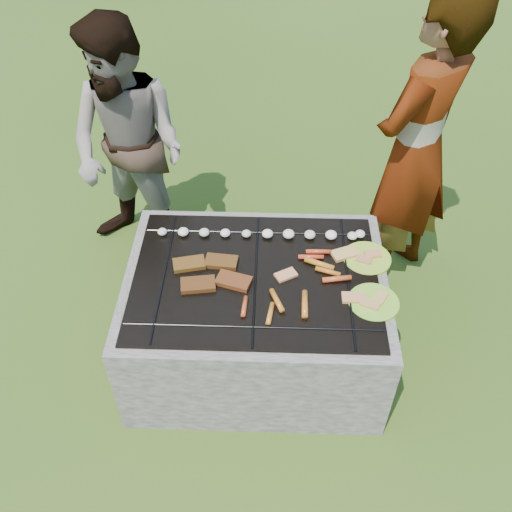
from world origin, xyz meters
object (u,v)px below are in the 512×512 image
Objects in this scene: fire_pit at (256,319)px; bystander at (129,150)px; cook at (416,151)px; plate_far at (367,258)px; plate_near at (374,302)px.

fire_pit is 1.24m from bystander.
fire_pit is 1.25m from cook.
plate_far is 0.30m from plate_near.
plate_near is at bearing -90.06° from plate_far.
fire_pit is 0.67m from plate_far.
plate_far is at bearing 17.31° from cook.
plate_far is 0.17× the size of cook.
bystander reaches higher than plate_far.
fire_pit is 0.67m from plate_near.
fire_pit is 0.73× the size of cook.
plate_far is 1.51m from bystander.
plate_far is 0.68m from cook.
cook is (0.28, 0.56, 0.28)m from plate_far.
plate_near is 0.94m from cook.
fire_pit is at bearing -165.43° from plate_far.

